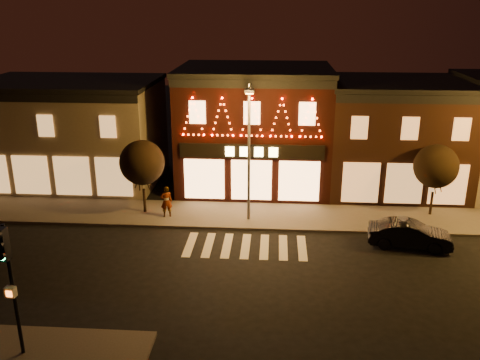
# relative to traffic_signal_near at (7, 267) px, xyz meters

# --- Properties ---
(ground) EXTENTS (120.00, 120.00, 0.00)m
(ground) POSITION_rel_traffic_signal_near_xyz_m (7.60, 5.76, -3.77)
(ground) COLOR black
(ground) RESTS_ON ground
(sidewalk_far) EXTENTS (44.00, 4.00, 0.15)m
(sidewalk_far) POSITION_rel_traffic_signal_near_xyz_m (9.60, 13.76, -3.70)
(sidewalk_far) COLOR #47423D
(sidewalk_far) RESTS_ON ground
(building_left) EXTENTS (12.20, 8.28, 7.30)m
(building_left) POSITION_rel_traffic_signal_near_xyz_m (-5.40, 19.76, -0.11)
(building_left) COLOR #766954
(building_left) RESTS_ON ground
(building_pulp) EXTENTS (10.20, 8.34, 8.30)m
(building_pulp) POSITION_rel_traffic_signal_near_xyz_m (7.60, 19.74, 0.39)
(building_pulp) COLOR black
(building_pulp) RESTS_ON ground
(building_right_a) EXTENTS (9.20, 8.28, 7.50)m
(building_right_a) POSITION_rel_traffic_signal_near_xyz_m (17.10, 19.76, -0.01)
(building_right_a) COLOR #391E13
(building_right_a) RESTS_ON ground
(traffic_signal_near) EXTENTS (0.39, 0.54, 5.14)m
(traffic_signal_near) POSITION_rel_traffic_signal_near_xyz_m (0.00, 0.00, 0.00)
(traffic_signal_near) COLOR black
(traffic_signal_near) RESTS_ON sidewalk_near
(streetlamp_mid) EXTENTS (0.52, 1.83, 8.00)m
(streetlamp_mid) POSITION_rel_traffic_signal_near_xyz_m (7.58, 12.87, 1.07)
(streetlamp_mid) COLOR #59595E
(streetlamp_mid) RESTS_ON sidewalk_far
(tree_left) EXTENTS (2.69, 2.69, 4.50)m
(tree_left) POSITION_rel_traffic_signal_near_xyz_m (1.15, 13.81, -0.47)
(tree_left) COLOR black
(tree_left) RESTS_ON sidewalk_far
(tree_right) EXTENTS (2.60, 2.60, 4.34)m
(tree_right) POSITION_rel_traffic_signal_near_xyz_m (18.55, 14.62, -0.58)
(tree_right) COLOR black
(tree_right) RESTS_ON sidewalk_far
(dark_sedan) EXTENTS (4.45, 2.08, 1.41)m
(dark_sedan) POSITION_rel_traffic_signal_near_xyz_m (16.27, 10.34, -3.07)
(dark_sedan) COLOR black
(dark_sedan) RESTS_ON ground
(pedestrian) EXTENTS (0.81, 0.66, 1.92)m
(pedestrian) POSITION_rel_traffic_signal_near_xyz_m (2.65, 13.15, -2.66)
(pedestrian) COLOR gray
(pedestrian) RESTS_ON sidewalk_far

